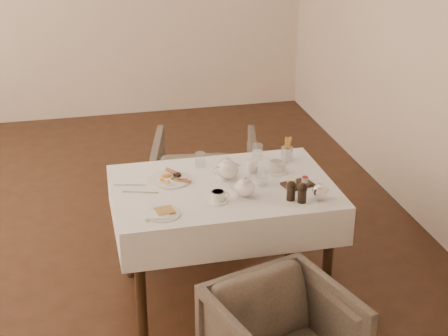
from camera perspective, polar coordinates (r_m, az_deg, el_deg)
name	(u,v)px	position (r m, az deg, el deg)	size (l,w,h in m)	color
table	(223,203)	(4.03, -0.08, -2.94)	(1.28, 0.88, 0.75)	black
armchair_far	(205,183)	(4.96, -1.55, -1.28)	(0.73, 0.75, 0.68)	#473F34
breakfast_plate	(170,179)	(4.05, -4.53, -0.90)	(0.26, 0.26, 0.03)	white
side_plate	(162,214)	(3.66, -5.17, -3.81)	(0.20, 0.19, 0.02)	white
teapot_centre	(227,168)	(4.04, 0.28, 0.02)	(0.17, 0.13, 0.14)	white
teapot_front	(245,186)	(3.83, 1.76, -1.52)	(0.15, 0.12, 0.12)	white
creamer	(253,166)	(4.14, 2.39, 0.19)	(0.07, 0.07, 0.08)	white
teacup_near	(218,197)	(3.79, -0.50, -2.40)	(0.12, 0.12, 0.06)	white
teacup_far	(277,167)	(4.15, 4.41, 0.08)	(0.14, 0.14, 0.07)	white
glass_left	(200,159)	(4.21, -2.00, 0.71)	(0.06, 0.06, 0.09)	silver
glass_mid	(262,177)	(3.97, 3.15, -0.74)	(0.07, 0.07, 0.10)	silver
glass_right	(257,152)	(4.32, 2.80, 1.37)	(0.07, 0.07, 0.10)	silver
condiment_board	(297,183)	(3.99, 6.12, -1.28)	(0.19, 0.15, 0.04)	black
pepper_mill_left	(291,190)	(3.81, 5.59, -1.87)	(0.06, 0.06, 0.12)	black
pepper_mill_right	(302,193)	(3.79, 6.52, -2.05)	(0.06, 0.06, 0.12)	black
silver_pot	(320,190)	(3.83, 7.98, -1.85)	(0.11, 0.09, 0.11)	white
fries_cup	(287,150)	(4.30, 5.26, 1.48)	(0.07, 0.07, 0.16)	silver
cutlery_fork	(130,185)	(4.02, -7.84, -1.42)	(0.01, 0.19, 0.00)	silver
cutlery_knife	(140,192)	(3.92, -6.97, -2.02)	(0.02, 0.21, 0.00)	silver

